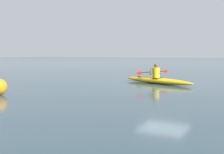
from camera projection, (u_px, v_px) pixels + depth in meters
The scene contains 3 objects.
ground_plane at pixel (164, 83), 15.13m from camera, with size 160.00×160.00×0.00m, color #334C56.
kayak at pixel (157, 81), 14.61m from camera, with size 4.19×2.05×0.30m.
kayaker at pixel (156, 72), 14.66m from camera, with size 0.89×2.32×0.73m.
Camera 1 is at (-4.71, 14.56, 1.57)m, focal length 45.78 mm.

